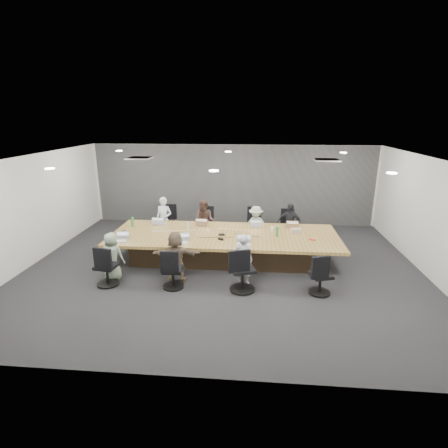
# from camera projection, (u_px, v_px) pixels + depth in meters

# --- Properties ---
(floor) EXTENTS (10.00, 8.00, 0.00)m
(floor) POSITION_uv_depth(u_px,v_px,m) (223.00, 267.00, 9.02)
(floor) COLOR #272729
(floor) RESTS_ON ground
(ceiling) EXTENTS (10.00, 8.00, 0.00)m
(ceiling) POSITION_uv_depth(u_px,v_px,m) (223.00, 158.00, 8.19)
(ceiling) COLOR white
(ceiling) RESTS_ON wall_back
(wall_back) EXTENTS (10.00, 0.00, 2.80)m
(wall_back) POSITION_uv_depth(u_px,v_px,m) (233.00, 185.00, 12.41)
(wall_back) COLOR silver
(wall_back) RESTS_ON ground
(wall_front) EXTENTS (10.00, 0.00, 2.80)m
(wall_front) POSITION_uv_depth(u_px,v_px,m) (196.00, 294.00, 4.80)
(wall_front) COLOR silver
(wall_front) RESTS_ON ground
(wall_left) EXTENTS (0.00, 8.00, 2.80)m
(wall_left) POSITION_uv_depth(u_px,v_px,m) (30.00, 211.00, 9.02)
(wall_left) COLOR silver
(wall_left) RESTS_ON ground
(wall_right) EXTENTS (0.00, 8.00, 2.80)m
(wall_right) POSITION_uv_depth(u_px,v_px,m) (434.00, 220.00, 8.20)
(wall_right) COLOR silver
(wall_right) RESTS_ON ground
(curtain) EXTENTS (9.80, 0.04, 2.80)m
(curtain) POSITION_uv_depth(u_px,v_px,m) (233.00, 185.00, 12.34)
(curtain) COLOR #555555
(curtain) RESTS_ON ground
(conference_table) EXTENTS (6.00, 2.20, 0.74)m
(conference_table) POSITION_uv_depth(u_px,v_px,m) (224.00, 246.00, 9.38)
(conference_table) COLOR #362618
(conference_table) RESTS_ON ground
(chair_0) EXTENTS (0.68, 0.68, 0.87)m
(chair_0) POSITION_uv_depth(u_px,v_px,m) (167.00, 224.00, 11.15)
(chair_0) COLOR black
(chair_0) RESTS_ON ground
(chair_1) EXTENTS (0.54, 0.54, 0.80)m
(chair_1) POSITION_uv_depth(u_px,v_px,m) (206.00, 226.00, 11.06)
(chair_1) COLOR black
(chair_1) RESTS_ON ground
(chair_2) EXTENTS (0.67, 0.67, 0.82)m
(chair_2) POSITION_uv_depth(u_px,v_px,m) (256.00, 227.00, 10.93)
(chair_2) COLOR black
(chair_2) RESTS_ON ground
(chair_3) EXTENTS (0.54, 0.54, 0.76)m
(chair_3) POSITION_uv_depth(u_px,v_px,m) (288.00, 229.00, 10.85)
(chair_3) COLOR black
(chair_3) RESTS_ON ground
(chair_4) EXTENTS (0.60, 0.60, 0.78)m
(chair_4) POSITION_uv_depth(u_px,v_px,m) (107.00, 269.00, 7.98)
(chair_4) COLOR black
(chair_4) RESTS_ON ground
(chair_5) EXTENTS (0.52, 0.52, 0.74)m
(chair_5) POSITION_uv_depth(u_px,v_px,m) (173.00, 273.00, 7.86)
(chair_5) COLOR black
(chair_5) RESTS_ON ground
(chair_6) EXTENTS (0.74, 0.74, 0.87)m
(chair_6) POSITION_uv_depth(u_px,v_px,m) (243.00, 273.00, 7.71)
(chair_6) COLOR black
(chair_6) RESTS_ON ground
(chair_7) EXTENTS (0.62, 0.62, 0.74)m
(chair_7) POSITION_uv_depth(u_px,v_px,m) (321.00, 278.00, 7.59)
(chair_7) COLOR black
(chair_7) RESTS_ON ground
(person_0) EXTENTS (0.55, 0.41, 1.39)m
(person_0) POSITION_uv_depth(u_px,v_px,m) (164.00, 219.00, 10.74)
(person_0) COLOR silver
(person_0) RESTS_ON ground
(laptop_0) EXTENTS (0.37, 0.27, 0.02)m
(laptop_0) POSITION_uv_depth(u_px,v_px,m) (159.00, 223.00, 10.20)
(laptop_0) COLOR #B2B2B7
(laptop_0) RESTS_ON conference_table
(person_1) EXTENTS (0.74, 0.63, 1.34)m
(person_1) POSITION_uv_depth(u_px,v_px,m) (205.00, 221.00, 10.65)
(person_1) COLOR #49332D
(person_1) RESTS_ON ground
(laptop_1) EXTENTS (0.37, 0.27, 0.02)m
(laptop_1) POSITION_uv_depth(u_px,v_px,m) (202.00, 224.00, 10.10)
(laptop_1) COLOR #8C6647
(laptop_1) RESTS_ON conference_table
(person_2) EXTENTS (0.84, 0.60, 1.17)m
(person_2) POSITION_uv_depth(u_px,v_px,m) (256.00, 225.00, 10.54)
(person_2) COLOR #9EAD9D
(person_2) RESTS_ON ground
(laptop_2) EXTENTS (0.34, 0.23, 0.02)m
(laptop_2) POSITION_uv_depth(u_px,v_px,m) (256.00, 225.00, 9.97)
(laptop_2) COLOR #B2B2B7
(laptop_2) RESTS_ON conference_table
(person_3) EXTENTS (0.81, 0.48, 1.29)m
(person_3) POSITION_uv_depth(u_px,v_px,m) (289.00, 224.00, 10.44)
(person_3) COLOR black
(person_3) RESTS_ON ground
(laptop_3) EXTENTS (0.35, 0.25, 0.02)m
(laptop_3) POSITION_uv_depth(u_px,v_px,m) (291.00, 226.00, 9.89)
(laptop_3) COLOR #8C6647
(laptop_3) RESTS_ON conference_table
(person_4) EXTENTS (0.56, 0.37, 1.15)m
(person_4) POSITION_uv_depth(u_px,v_px,m) (112.00, 256.00, 8.26)
(person_4) COLOR gray
(person_4) RESTS_ON ground
(laptop_4) EXTENTS (0.35, 0.27, 0.02)m
(laptop_4) POSITION_uv_depth(u_px,v_px,m) (120.00, 241.00, 8.73)
(laptop_4) COLOR #B2B2B7
(laptop_4) RESTS_ON conference_table
(person_5) EXTENTS (1.17, 0.49, 1.23)m
(person_5) POSITION_uv_depth(u_px,v_px,m) (176.00, 257.00, 8.12)
(person_5) COLOR brown
(person_5) RESTS_ON ground
(laptop_5) EXTENTS (0.38, 0.30, 0.02)m
(laptop_5) POSITION_uv_depth(u_px,v_px,m) (180.00, 243.00, 8.60)
(laptop_5) COLOR #B2B2B7
(laptop_5) RESTS_ON conference_table
(person_6) EXTENTS (0.50, 0.39, 1.20)m
(person_6) POSITION_uv_depth(u_px,v_px,m) (243.00, 259.00, 7.99)
(person_6) COLOR #A6A4B0
(person_6) RESTS_ON ground
(laptop_6) EXTENTS (0.37, 0.27, 0.02)m
(laptop_6) POSITION_uv_depth(u_px,v_px,m) (244.00, 245.00, 8.47)
(laptop_6) COLOR #B2B2B7
(laptop_6) RESTS_ON conference_table
(bottle_green_left) EXTENTS (0.10, 0.10, 0.27)m
(bottle_green_left) POSITION_uv_depth(u_px,v_px,m) (133.00, 222.00, 9.88)
(bottle_green_left) COLOR #308235
(bottle_green_left) RESTS_ON conference_table
(bottle_green_right) EXTENTS (0.09, 0.09, 0.26)m
(bottle_green_right) POSITION_uv_depth(u_px,v_px,m) (277.00, 232.00, 9.05)
(bottle_green_right) COLOR #308235
(bottle_green_right) RESTS_ON conference_table
(bottle_clear) EXTENTS (0.07, 0.07, 0.22)m
(bottle_clear) POSITION_uv_depth(u_px,v_px,m) (188.00, 226.00, 9.63)
(bottle_clear) COLOR silver
(bottle_clear) RESTS_ON conference_table
(cup_white_far) EXTENTS (0.09, 0.09, 0.09)m
(cup_white_far) POSITION_uv_depth(u_px,v_px,m) (208.00, 231.00, 9.36)
(cup_white_far) COLOR white
(cup_white_far) RESTS_ON conference_table
(cup_white_near) EXTENTS (0.11, 0.11, 0.10)m
(cup_white_near) POSITION_uv_depth(u_px,v_px,m) (272.00, 229.00, 9.55)
(cup_white_near) COLOR white
(cup_white_near) RESTS_ON conference_table
(mug_brown) EXTENTS (0.12, 0.12, 0.12)m
(mug_brown) POSITION_uv_depth(u_px,v_px,m) (124.00, 232.00, 9.26)
(mug_brown) COLOR brown
(mug_brown) RESTS_ON conference_table
(mic_left) EXTENTS (0.18, 0.14, 0.03)m
(mic_left) POSITION_uv_depth(u_px,v_px,m) (185.00, 235.00, 9.14)
(mic_left) COLOR black
(mic_left) RESTS_ON conference_table
(mic_right) EXTENTS (0.17, 0.12, 0.03)m
(mic_right) POSITION_uv_depth(u_px,v_px,m) (222.00, 234.00, 9.19)
(mic_right) COLOR black
(mic_right) RESTS_ON conference_table
(stapler) EXTENTS (0.15, 0.09, 0.05)m
(stapler) POSITION_uv_depth(u_px,v_px,m) (221.00, 239.00, 8.82)
(stapler) COLOR black
(stapler) RESTS_ON conference_table
(canvas_bag) EXTENTS (0.27, 0.20, 0.13)m
(canvas_bag) POSITION_uv_depth(u_px,v_px,m) (296.00, 231.00, 9.32)
(canvas_bag) COLOR #BFAD98
(canvas_bag) RESTS_ON conference_table
(snack_packet) EXTENTS (0.19, 0.15, 0.04)m
(snack_packet) POSITION_uv_depth(u_px,v_px,m) (313.00, 239.00, 8.84)
(snack_packet) COLOR #CD4B34
(snack_packet) RESTS_ON conference_table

